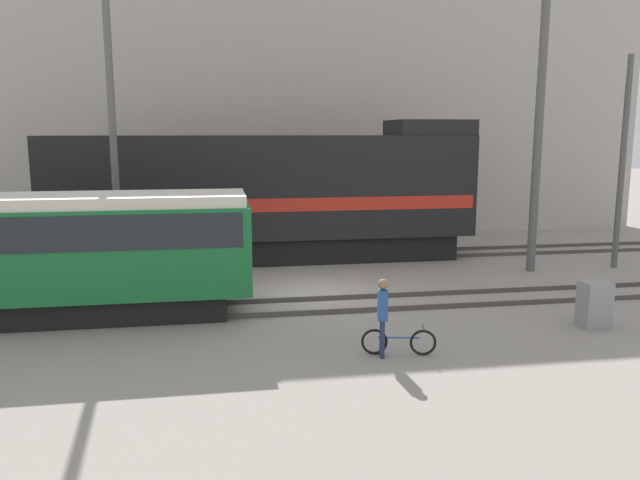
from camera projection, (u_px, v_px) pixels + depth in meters
ground_plane at (314, 294)px, 19.44m from camera, size 120.00×120.00×0.00m
track_near at (323, 305)px, 17.97m from camera, size 60.00×1.50×0.14m
track_far at (293, 258)px, 24.75m from camera, size 60.00×1.51×0.14m
building_backdrop at (272, 98)px, 31.70m from camera, size 36.89×6.00×13.38m
freight_locomotive at (268, 196)px, 24.17m from camera, size 16.17×3.04×5.46m
streetcar at (32, 250)px, 16.38m from camera, size 11.37×2.54×3.37m
bicycle at (399, 342)px, 14.09m from camera, size 1.67×0.55×0.67m
person at (383, 310)px, 13.83m from camera, size 0.29×0.40×1.80m
utility_pole_left at (113, 140)px, 19.57m from camera, size 0.23×0.23×9.50m
utility_pole_center at (538, 134)px, 21.90m from camera, size 0.31×0.31×9.86m
utility_pole_right at (622, 164)px, 22.63m from camera, size 0.22×0.22×7.71m
signal_box at (594, 305)px, 16.07m from camera, size 0.70×0.60×1.20m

